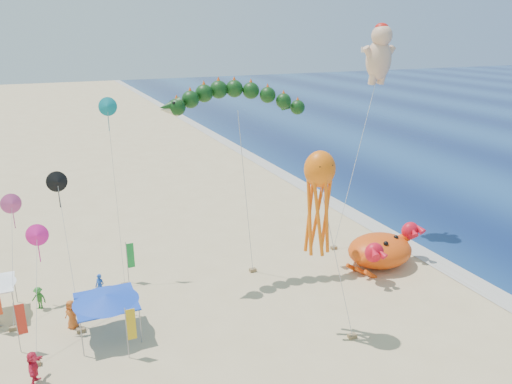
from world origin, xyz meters
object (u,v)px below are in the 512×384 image
octopus_kite (319,195)px  canopy_blue (106,298)px  crab_inflatable (381,250)px  cherub_kite (379,53)px  dragon_kite (236,103)px

octopus_kite → canopy_blue: 13.99m
crab_inflatable → cherub_kite: size_ratio=0.39×
dragon_kite → cherub_kite: cherub_kite is taller
cherub_kite → canopy_blue: (-24.32, -7.69, -13.35)m
crab_inflatable → cherub_kite: cherub_kite is taller
dragon_kite → octopus_kite: size_ratio=1.24×
dragon_kite → cherub_kite: (14.12, 3.13, 3.00)m
dragon_kite → cherub_kite: 14.77m
crab_inflatable → canopy_blue: size_ratio=1.81×
cherub_kite → canopy_blue: cherub_kite is taller
octopus_kite → canopy_blue: size_ratio=2.92×
crab_inflatable → dragon_kite: bearing=161.6°
cherub_kite → canopy_blue: 28.79m
crab_inflatable → dragon_kite: size_ratio=0.50×
cherub_kite → dragon_kite: bearing=-167.5°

